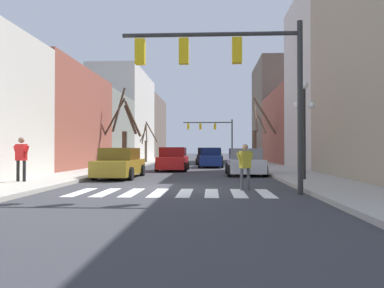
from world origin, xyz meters
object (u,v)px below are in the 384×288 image
Objects in this scene: car_parked_left_mid at (245,163)px; car_driving_away_lane at (207,157)px; pedestrian_waiting_at_curb at (21,155)px; pedestrian_near_right_corner at (245,163)px; car_parked_left_far at (120,164)px; traffic_signal_far at (213,130)px; street_tree_right_far at (146,142)px; street_tree_left_near at (125,132)px; car_parked_right_mid at (173,160)px; traffic_signal_near at (231,67)px; car_driving_toward_lane at (215,155)px; car_parked_left_near at (211,158)px; street_lamp_right_corner at (304,110)px; street_tree_right_near at (257,134)px.

car_parked_left_mid is 0.86× the size of car_driving_away_lane.
pedestrian_near_right_corner is at bearing 4.74° from pedestrian_waiting_at_curb.
pedestrian_near_right_corner is (5.93, -5.52, 0.26)m from car_parked_left_far.
traffic_signal_far is 14.39m from street_tree_right_far.
pedestrian_near_right_corner is at bearing 174.81° from car_parked_left_mid.
pedestrian_near_right_corner is at bearing -63.81° from street_tree_left_near.
car_parked_right_mid reaches higher than car_parked_left_far.
car_parked_left_mid is at bearing -124.17° from pedestrian_near_right_corner.
car_parked_left_mid is 7.98m from pedestrian_near_right_corner.
car_driving_toward_lane is (-0.18, 35.09, -3.47)m from traffic_signal_near.
car_driving_away_lane reaches higher than car_parked_left_far.
street_tree_left_near is (0.72, 15.50, 1.67)m from pedestrian_waiting_at_curb.
car_driving_toward_lane is 21.74m from car_parked_right_mid.
car_parked_left_near is 10.81m from street_tree_right_far.
car_driving_toward_lane is 11.04m from street_tree_right_far.
pedestrian_waiting_at_curb is (-5.21, -10.83, 0.47)m from car_parked_right_mid.
street_tree_left_near is (-2.41, 11.45, 2.16)m from car_parked_left_far.
pedestrian_waiting_at_curb reaches higher than car_driving_toward_lane.
traffic_signal_far is (-0.37, 39.30, -0.02)m from traffic_signal_near.
street_tree_right_far is (-7.32, -8.13, 1.50)m from car_driving_toward_lane.
car_parked_left_far is (-4.68, -11.90, -0.03)m from car_parked_left_near.
pedestrian_near_right_corner is 0.39× the size of street_tree_right_far.
street_tree_right_far reaches higher than car_parked_left_mid.
street_lamp_right_corner is 0.93× the size of car_driving_toward_lane.
car_parked_right_mid is 12.89m from pedestrian_near_right_corner.
traffic_signal_far is 1.08× the size of street_tree_right_near.
car_parked_right_mid and car_parked_left_near have the same top height.
traffic_signal_far reaches higher than car_parked_right_mid.
street_tree_left_near reaches higher than car_driving_away_lane.
pedestrian_waiting_at_curb is at bearing -25.69° from car_parked_right_mid.
pedestrian_waiting_at_curb reaches higher than pedestrian_near_right_corner.
traffic_signal_near is 19.02m from car_parked_left_near.
street_tree_right_far is (-8.79, 17.74, 1.50)m from car_parked_left_mid.
car_parked_left_mid is at bearing 46.46° from car_parked_right_mid.
car_driving_away_lane is (-1.09, 24.60, -3.41)m from traffic_signal_near.
pedestrian_waiting_at_curb reaches higher than car_parked_right_mid.
traffic_signal_near is 23.17m from street_tree_right_near.
car_parked_left_mid is (-2.17, 4.79, -2.51)m from street_lamp_right_corner.
street_tree_left_near is (-7.42, -21.05, -1.27)m from traffic_signal_far.
car_parked_left_near is at bearing -21.46° from car_parked_left_far.
car_parked_left_mid is at bearing -168.24° from car_parked_left_near.
traffic_signal_far is 1.47× the size of car_parked_right_mid.
car_driving_toward_lane is 2.58× the size of pedestrian_waiting_at_curb.
street_tree_right_far reaches higher than pedestrian_near_right_corner.
street_tree_right_near reaches higher than car_parked_left_mid.
traffic_signal_near is 1.44× the size of car_parked_left_mid.
car_parked_left_near is at bearing -136.16° from street_tree_right_near.
street_lamp_right_corner is 15.06m from car_parked_left_near.
street_tree_right_near reaches higher than street_lamp_right_corner.
car_parked_left_mid is 11.75m from pedestrian_waiting_at_curb.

